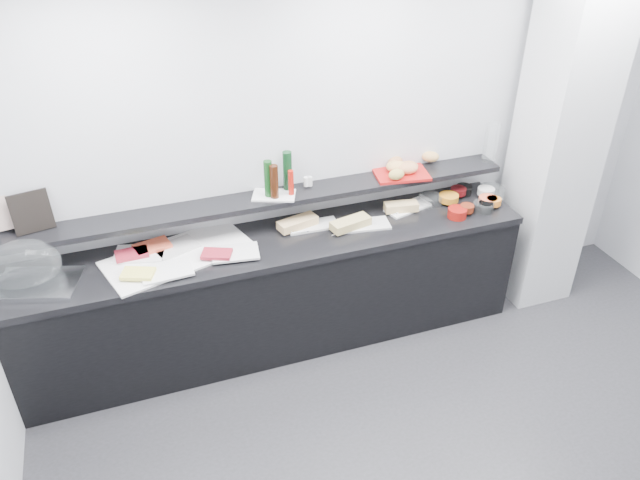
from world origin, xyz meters
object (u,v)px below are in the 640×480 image
object	(u,v)px
framed_print	(31,212)
carafe	(491,143)
cloche_base	(39,284)
bread_tray	(401,174)
condiment_tray	(274,195)
sandwich_plate_mid	(362,225)

from	to	relation	value
framed_print	carafe	size ratio (longest dim) A/B	0.87
cloche_base	bread_tray	bearing A→B (deg)	21.71
framed_print	carafe	world-z (taller)	carafe
condiment_tray	carafe	world-z (taller)	carafe
carafe	sandwich_plate_mid	bearing A→B (deg)	-170.03
bread_tray	carafe	distance (m)	0.75
sandwich_plate_mid	bread_tray	size ratio (longest dim) A/B	1.03
cloche_base	carafe	world-z (taller)	carafe
cloche_base	condiment_tray	distance (m)	1.61
framed_print	bread_tray	world-z (taller)	framed_print
sandwich_plate_mid	condiment_tray	size ratio (longest dim) A/B	1.36
framed_print	bread_tray	bearing A→B (deg)	-13.11
condiment_tray	bread_tray	bearing A→B (deg)	21.95
framed_print	bread_tray	size ratio (longest dim) A/B	0.67
framed_print	sandwich_plate_mid	bearing A→B (deg)	-18.64
sandwich_plate_mid	framed_print	world-z (taller)	framed_print
cloche_base	sandwich_plate_mid	bearing A→B (deg)	17.33
sandwich_plate_mid	condiment_tray	world-z (taller)	condiment_tray
sandwich_plate_mid	cloche_base	bearing A→B (deg)	-171.35
condiment_tray	bread_tray	world-z (taller)	bread_tray
bread_tray	carafe	bearing A→B (deg)	8.73
cloche_base	framed_print	world-z (taller)	framed_print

